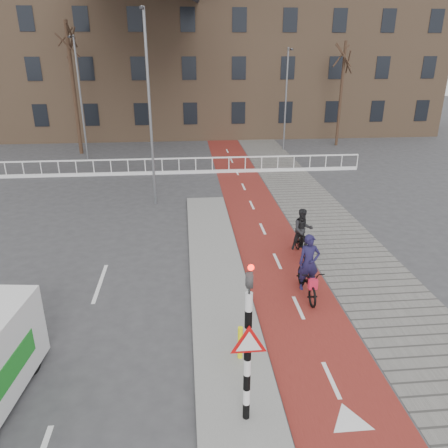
{
  "coord_description": "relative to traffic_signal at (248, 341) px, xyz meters",
  "views": [
    {
      "loc": [
        -1.65,
        -8.62,
        7.01
      ],
      "look_at": [
        -0.4,
        5.0,
        1.5
      ],
      "focal_mm": 35.0,
      "sensor_mm": 36.0,
      "label": 1
    }
  ],
  "objects": [
    {
      "name": "ground",
      "position": [
        0.6,
        2.02,
        -1.99
      ],
      "size": [
        120.0,
        120.0,
        0.0
      ],
      "primitive_type": "plane",
      "color": "#38383A",
      "rests_on": "ground"
    },
    {
      "name": "bike_lane",
      "position": [
        2.1,
        12.02,
        -1.98
      ],
      "size": [
        2.5,
        60.0,
        0.01
      ],
      "primitive_type": "cube",
      "color": "maroon",
      "rests_on": "ground"
    },
    {
      "name": "sidewalk",
      "position": [
        4.9,
        12.02,
        -1.98
      ],
      "size": [
        3.0,
        60.0,
        0.01
      ],
      "primitive_type": "cube",
      "color": "slate",
      "rests_on": "ground"
    },
    {
      "name": "curb_island",
      "position": [
        -0.1,
        6.02,
        -1.93
      ],
      "size": [
        1.8,
        16.0,
        0.12
      ],
      "primitive_type": "cube",
      "color": "gray",
      "rests_on": "ground"
    },
    {
      "name": "traffic_signal",
      "position": [
        0.0,
        0.0,
        0.0
      ],
      "size": [
        0.8,
        0.8,
        3.68
      ],
      "color": "black",
      "rests_on": "curb_island"
    },
    {
      "name": "bollard",
      "position": [
        0.11,
        1.85,
        -1.44
      ],
      "size": [
        0.12,
        0.12,
        0.86
      ],
      "primitive_type": "cylinder",
      "color": "#FCFD0E",
      "rests_on": "curb_island"
    },
    {
      "name": "cyclist_near",
      "position": [
        2.51,
        4.67,
        -1.31
      ],
      "size": [
        0.67,
        1.91,
        1.99
      ],
      "rotation": [
        0.0,
        0.0,
        0.0
      ],
      "color": "black",
      "rests_on": "bike_lane"
    },
    {
      "name": "cyclist_far",
      "position": [
        3.05,
        7.4,
        -1.24
      ],
      "size": [
        0.78,
        1.66,
        1.79
      ],
      "rotation": [
        0.0,
        0.0,
        0.05
      ],
      "color": "black",
      "rests_on": "bike_lane"
    },
    {
      "name": "railing",
      "position": [
        -4.4,
        19.02,
        -1.68
      ],
      "size": [
        28.0,
        0.1,
        0.99
      ],
      "color": "silver",
      "rests_on": "ground"
    },
    {
      "name": "townhouse_row",
      "position": [
        -2.4,
        34.02,
        5.82
      ],
      "size": [
        46.0,
        10.0,
        15.9
      ],
      "color": "#7F6047",
      "rests_on": "ground"
    },
    {
      "name": "tree_mid",
      "position": [
        -8.43,
        25.22,
        2.38
      ],
      "size": [
        0.26,
        0.26,
        8.74
      ],
      "primitive_type": "cylinder",
      "color": "black",
      "rests_on": "ground"
    },
    {
      "name": "tree_right",
      "position": [
        10.77,
        26.34,
        1.78
      ],
      "size": [
        0.21,
        0.21,
        7.54
      ],
      "primitive_type": "cylinder",
      "color": "black",
      "rests_on": "ground"
    },
    {
      "name": "streetlight_near",
      "position": [
        -2.53,
        13.71,
        2.34
      ],
      "size": [
        0.12,
        0.12,
        8.65
      ],
      "primitive_type": "cylinder",
      "color": "slate",
      "rests_on": "ground"
    },
    {
      "name": "streetlight_left",
      "position": [
        -7.67,
        23.59,
        1.91
      ],
      "size": [
        0.12,
        0.12,
        7.81
      ],
      "primitive_type": "cylinder",
      "color": "slate",
      "rests_on": "ground"
    },
    {
      "name": "streetlight_right",
      "position": [
        6.32,
        25.16,
        1.56
      ],
      "size": [
        0.12,
        0.12,
        7.1
      ],
      "primitive_type": "cylinder",
      "color": "slate",
      "rests_on": "ground"
    }
  ]
}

